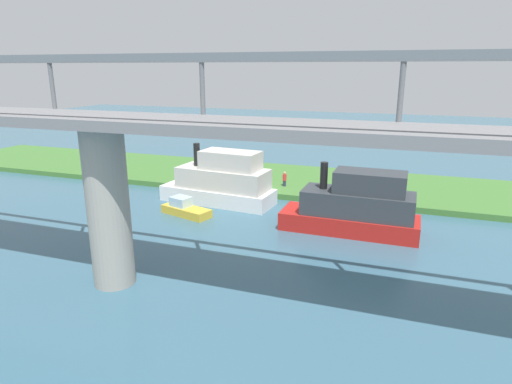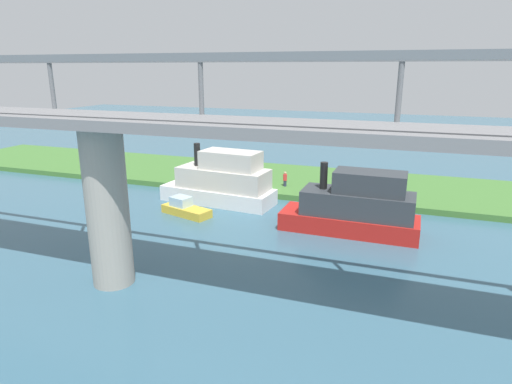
% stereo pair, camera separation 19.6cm
% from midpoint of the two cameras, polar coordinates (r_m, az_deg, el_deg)
% --- Properties ---
extents(ground_plane, '(160.00, 160.00, 0.00)m').
position_cam_midpoint_polar(ground_plane, '(38.94, -0.27, -0.67)').
color(ground_plane, '#386075').
extents(grassy_bank, '(80.00, 12.00, 0.50)m').
position_cam_midpoint_polar(grassy_bank, '(44.37, 2.34, 1.73)').
color(grassy_bank, '#427533').
rests_on(grassy_bank, ground).
extents(bridge_pylon, '(2.15, 2.15, 8.42)m').
position_cam_midpoint_polar(bridge_pylon, '(23.64, -18.96, -1.98)').
color(bridge_pylon, '#9E998E').
rests_on(bridge_pylon, ground).
extents(bridge_span, '(64.34, 4.30, 3.25)m').
position_cam_midpoint_polar(bridge_span, '(22.72, -20.00, 9.41)').
color(bridge_span, slate).
rests_on(bridge_span, bridge_pylon).
extents(person_on_bank, '(0.50, 0.50, 1.39)m').
position_cam_midpoint_polar(person_on_bank, '(40.56, 3.61, 1.73)').
color(person_on_bank, '#2D334C').
rests_on(person_on_bank, grassy_bank).
extents(mooring_post, '(0.20, 0.20, 1.05)m').
position_cam_midpoint_polar(mooring_post, '(39.27, 0.31, 1.02)').
color(mooring_post, brown).
rests_on(mooring_post, grassy_bank).
extents(houseboat_blue, '(9.50, 3.26, 4.84)m').
position_cam_midpoint_polar(houseboat_blue, '(31.03, 12.55, -1.98)').
color(houseboat_blue, red).
rests_on(houseboat_blue, ground).
extents(skiff_small, '(4.42, 2.62, 1.39)m').
position_cam_midpoint_polar(skiff_small, '(34.64, -9.42, -2.17)').
color(skiff_small, gold).
rests_on(skiff_small, ground).
extents(motorboat_red, '(9.98, 4.10, 4.97)m').
position_cam_midpoint_polar(motorboat_red, '(37.01, -4.76, 1.34)').
color(motorboat_red, white).
rests_on(motorboat_red, ground).
extents(marker_buoy, '(0.50, 0.50, 0.50)m').
position_cam_midpoint_polar(marker_buoy, '(34.47, -20.43, -3.51)').
color(marker_buoy, orange).
rests_on(marker_buoy, ground).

